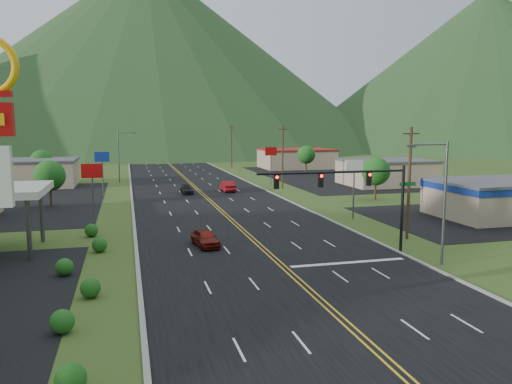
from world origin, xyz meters
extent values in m
plane|color=#354A1A|center=(0.00, 0.00, 0.00)|extent=(500.00, 500.00, 0.00)
cube|color=black|center=(0.00, 0.00, 0.00)|extent=(20.00, 460.00, 0.04)
cube|color=gray|center=(-10.15, 0.00, 0.00)|extent=(0.30, 460.00, 0.14)
cylinder|color=black|center=(10.50, 14.00, 3.50)|extent=(0.24, 0.24, 7.00)
cylinder|color=black|center=(4.50, 14.00, 6.60)|extent=(12.00, 0.18, 0.18)
cube|color=#0C591E|center=(10.90, 14.00, 5.50)|extent=(1.40, 0.06, 0.30)
cube|color=black|center=(7.50, 14.00, 6.00)|extent=(0.35, 0.28, 1.05)
sphere|color=#FF0C05|center=(7.50, 13.82, 6.35)|extent=(0.22, 0.22, 0.22)
cube|color=black|center=(3.50, 14.00, 6.00)|extent=(0.35, 0.28, 1.05)
sphere|color=#FF0C05|center=(3.50, 13.82, 6.35)|extent=(0.22, 0.22, 0.22)
cube|color=black|center=(0.00, 14.00, 6.00)|extent=(0.35, 0.28, 1.05)
sphere|color=#FF0C05|center=(0.00, 13.82, 6.35)|extent=(0.22, 0.22, 0.22)
cylinder|color=#59595E|center=(11.50, 10.00, 4.50)|extent=(0.20, 0.20, 9.00)
cylinder|color=#59595E|center=(10.06, 10.00, 8.80)|extent=(2.88, 0.12, 0.12)
cube|color=#59595E|center=(8.62, 10.00, 8.70)|extent=(0.60, 0.25, 0.18)
cylinder|color=#59595E|center=(-12.00, 70.00, 4.50)|extent=(0.20, 0.20, 9.00)
cylinder|color=#59595E|center=(-10.56, 70.00, 8.80)|extent=(2.88, 0.12, 0.12)
cube|color=#59595E|center=(-9.12, 70.00, 8.70)|extent=(0.60, 0.25, 0.18)
cylinder|color=#59595E|center=(-18.00, 19.00, 2.50)|extent=(0.36, 0.36, 5.00)
cylinder|color=#59595E|center=(-18.00, 25.00, 2.50)|extent=(0.36, 0.36, 5.00)
cube|color=tan|center=(-28.00, 68.00, 2.10)|extent=(18.00, 11.00, 4.20)
cube|color=#4C4C51|center=(-28.00, 68.00, 4.35)|extent=(18.40, 11.40, 0.30)
cube|color=tan|center=(30.00, 25.00, 1.90)|extent=(15.00, 10.00, 3.80)
cube|color=#4C4C51|center=(30.00, 25.00, 3.95)|extent=(15.40, 10.40, 0.30)
cube|color=navy|center=(30.00, 25.00, 3.45)|extent=(15.20, 10.20, 0.70)
cube|color=tan|center=(32.00, 55.00, 2.00)|extent=(14.00, 11.00, 4.00)
cube|color=#4C4C51|center=(32.00, 55.00, 4.15)|extent=(14.40, 11.40, 0.30)
cube|color=tan|center=(28.00, 90.00, 2.10)|extent=(16.00, 12.00, 4.20)
cube|color=maroon|center=(28.00, 90.00, 4.35)|extent=(16.40, 12.40, 0.30)
cylinder|color=#59595E|center=(-14.00, 30.00, 2.50)|extent=(0.16, 0.16, 5.00)
cube|color=#A7090A|center=(-14.00, 30.00, 5.70)|extent=(2.00, 0.18, 1.40)
cylinder|color=#59595E|center=(-14.00, 52.00, 2.50)|extent=(0.16, 0.16, 5.00)
cube|color=navy|center=(-14.00, 52.00, 5.70)|extent=(2.00, 0.18, 1.40)
cylinder|color=#59595E|center=(13.00, 28.00, 2.50)|extent=(0.16, 0.16, 5.00)
cube|color=white|center=(13.00, 28.00, 5.70)|extent=(2.00, 0.18, 1.40)
cylinder|color=#59595E|center=(13.00, 60.00, 2.50)|extent=(0.16, 0.16, 5.00)
cube|color=#A7090A|center=(13.00, 60.00, 5.70)|extent=(2.00, 0.18, 1.40)
cylinder|color=#382314|center=(-20.00, 45.00, 1.50)|extent=(0.30, 0.30, 3.00)
sphere|color=#1C4915|center=(-20.00, 45.00, 3.90)|extent=(3.84, 3.84, 3.84)
cylinder|color=#382314|center=(-25.00, 72.00, 1.50)|extent=(0.30, 0.30, 3.00)
sphere|color=#1C4915|center=(-25.00, 72.00, 3.90)|extent=(3.84, 3.84, 3.84)
cylinder|color=#382314|center=(22.00, 40.00, 1.50)|extent=(0.30, 0.30, 3.00)
sphere|color=#1C4915|center=(22.00, 40.00, 3.90)|extent=(3.84, 3.84, 3.84)
cylinder|color=#382314|center=(26.00, 78.00, 1.50)|extent=(0.30, 0.30, 3.00)
sphere|color=#1C4915|center=(26.00, 78.00, 3.90)|extent=(3.84, 3.84, 3.84)
cylinder|color=#382314|center=(13.50, 18.00, 5.00)|extent=(0.28, 0.28, 10.00)
cube|color=#382314|center=(13.50, 18.00, 9.40)|extent=(1.60, 0.12, 0.12)
cylinder|color=#382314|center=(13.50, 55.00, 5.00)|extent=(0.28, 0.28, 10.00)
cube|color=#382314|center=(13.50, 55.00, 9.40)|extent=(1.60, 0.12, 0.12)
cylinder|color=#382314|center=(13.50, 95.00, 5.00)|extent=(0.28, 0.28, 10.00)
cube|color=#382314|center=(13.50, 95.00, 9.40)|extent=(1.60, 0.12, 0.12)
cylinder|color=#382314|center=(13.50, 135.00, 5.00)|extent=(0.28, 0.28, 10.00)
cube|color=#382314|center=(13.50, 135.00, 9.40)|extent=(1.60, 0.12, 0.12)
cone|color=#1C3B1B|center=(0.00, 220.00, 42.50)|extent=(220.00, 220.00, 85.00)
cone|color=#1C3B1B|center=(147.84, 176.19, 35.00)|extent=(180.00, 180.00, 70.00)
imported|color=#66120B|center=(-4.49, 19.69, 0.71)|extent=(2.28, 4.38, 1.42)
imported|color=black|center=(-2.23, 52.24, 0.62)|extent=(1.74, 4.26, 1.23)
imported|color=maroon|center=(4.17, 53.34, 0.80)|extent=(1.76, 4.89, 1.61)
camera|label=1|loc=(-10.66, -21.02, 10.19)|focal=35.00mm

